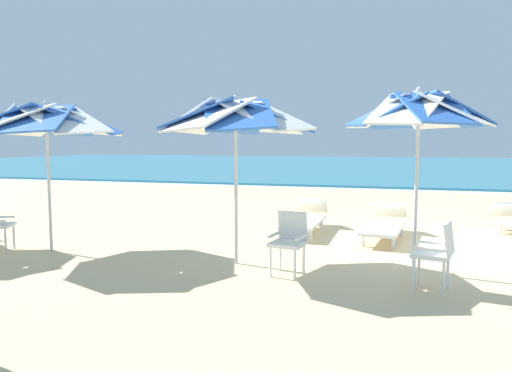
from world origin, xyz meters
TOP-DOWN VIEW (x-y plane):
  - ground_plane at (0.00, 0.00)m, footprint 80.00×80.00m
  - sea at (0.00, 28.15)m, footprint 80.00×36.00m
  - surf_foam at (0.00, 9.85)m, footprint 80.00×0.70m
  - beach_umbrella_0 at (-0.51, -1.89)m, footprint 2.00×2.00m
  - plastic_chair_0 at (-0.27, -2.70)m, footprint 0.55×0.53m
  - beach_umbrella_1 at (-3.07, -2.16)m, footprint 2.41×2.41m
  - plastic_chair_1 at (-2.18, -2.50)m, footprint 0.50×0.53m
  - beach_umbrella_2 at (-6.31, -2.26)m, footprint 2.52×2.52m
  - sun_lounger_1 at (-0.95, 0.37)m, footprint 0.85×2.20m
  - sun_lounger_2 at (-2.51, 0.59)m, footprint 0.66×2.15m

SIDE VIEW (x-z plane):
  - ground_plane at x=0.00m, z-range 0.00..0.00m
  - surf_foam at x=0.00m, z-range 0.00..0.01m
  - sea at x=0.00m, z-range 0.00..0.10m
  - sun_lounger_1 at x=-0.95m, z-range -0.03..0.59m
  - sun_lounger_2 at x=-2.51m, z-range -0.03..0.59m
  - plastic_chair_0 at x=-0.27m, z-range 0.06..0.93m
  - plastic_chair_1 at x=-2.18m, z-range 0.06..0.93m
  - beach_umbrella_2 at x=-6.31m, z-range 0.92..3.42m
  - beach_umbrella_1 at x=-3.07m, z-range 0.92..3.45m
  - beach_umbrella_0 at x=-0.51m, z-range 0.94..3.53m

